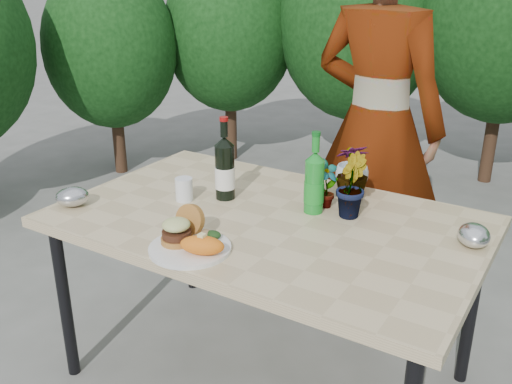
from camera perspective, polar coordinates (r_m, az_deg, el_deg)
The scene contains 18 objects.
ground at distance 2.59m, azimuth 0.98°, elevation -17.83°, with size 80.00×80.00×0.00m, color #60605C.
patio_table at distance 2.21m, azimuth 1.09°, elevation -3.86°, with size 1.60×1.00×0.75m.
shrub_hedge at distance 3.39m, azimuth 20.32°, elevation 12.63°, with size 7.03×5.19×2.28m.
dinner_plate at distance 1.95m, azimuth -6.62°, elevation -5.62°, with size 0.28×0.28×0.01m, color white.
burger_stack at distance 1.97m, azimuth -7.61°, elevation -3.63°, with size 0.11×0.16×0.11m.
sweet_potato at distance 1.88m, azimuth -5.40°, elevation -5.33°, with size 0.15×0.08×0.06m, color orange.
grilled_veg at distance 2.00m, azimuth -4.61°, elevation -4.20°, with size 0.08×0.05×0.03m.
wine_bottle at distance 2.32m, azimuth -3.13°, elevation 2.30°, with size 0.08×0.08×0.34m.
sparkling_water at distance 2.20m, azimuth 5.84°, elevation 0.87°, with size 0.08×0.08×0.32m.
plastic_cup at distance 2.34m, azimuth -7.20°, elevation 0.28°, with size 0.07×0.07×0.10m, color silver.
seedling_left at distance 2.25m, azimuth 7.04°, elevation 0.78°, with size 0.10×0.07×0.20m, color #2F5D20.
seedling_mid at distance 2.19m, azimuth 9.40°, elevation 0.65°, with size 0.13×0.11×0.25m, color #24541D.
seedling_right at distance 2.35m, azimuth 9.62°, elevation 2.00°, with size 0.13×0.13×0.24m, color #27581E.
blue_bowl at distance 2.47m, azimuth 9.54°, elevation 1.44°, with size 0.14×0.14×0.11m, color silver.
foil_packet_left at distance 2.39m, azimuth -17.88°, elevation -0.46°, with size 0.13×0.11×0.08m, color #B5B8BD.
foil_packet_right at distance 2.09m, azimuth 20.95°, elevation -4.05°, with size 0.13×0.11×0.08m, color silver.
person at distance 2.84m, azimuth 12.00°, elevation 6.56°, with size 0.68×0.44×1.86m, color #936A49.
terracotta_pot at distance 4.85m, azimuth -7.07°, elevation 2.59°, with size 0.17×0.17×0.14m.
Camera 1 is at (1.01, -1.72, 1.65)m, focal length 40.00 mm.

